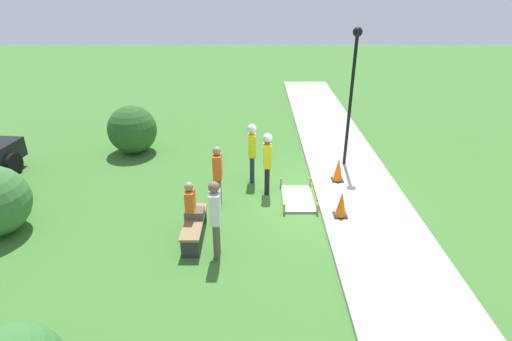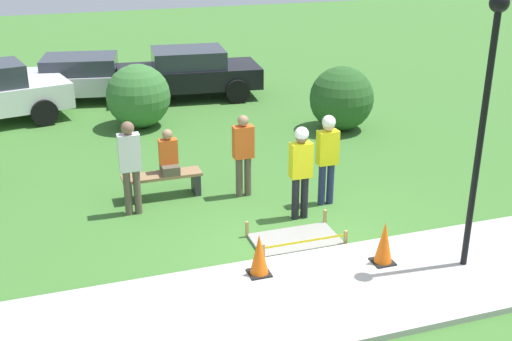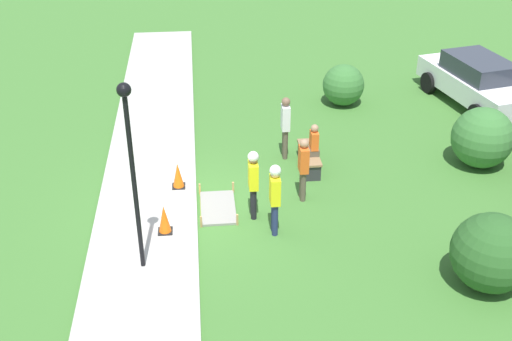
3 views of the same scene
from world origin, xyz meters
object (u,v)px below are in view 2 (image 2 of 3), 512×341
traffic_cone_near_patch (259,255)px  traffic_cone_far_patch (384,243)px  park_bench (162,181)px  bystander_in_orange_shirt (243,151)px  person_seated_on_bench (169,156)px  lamppost_near (486,98)px  bystander_in_gray_shirt (130,162)px  worker_assistant (327,152)px  parked_car_silver (81,77)px  parked_car_black (189,72)px  worker_supervisor (301,165)px

traffic_cone_near_patch → traffic_cone_far_patch: traffic_cone_far_patch is taller
park_bench → bystander_in_orange_shirt: bearing=-15.6°
person_seated_on_bench → lamppost_near: bearing=-48.4°
person_seated_on_bench → bystander_in_gray_shirt: size_ratio=0.49×
traffic_cone_far_patch → park_bench: bearing=126.2°
traffic_cone_far_patch → person_seated_on_bench: (-2.67, 3.92, 0.40)m
person_seated_on_bench → bystander_in_orange_shirt: size_ratio=0.52×
bystander_in_gray_shirt → worker_assistant: bearing=-11.5°
bystander_in_orange_shirt → traffic_cone_near_patch: bearing=-103.1°
bystander_in_orange_shirt → parked_car_silver: 8.72m
bystander_in_gray_shirt → parked_car_black: bystander_in_gray_shirt is taller
lamppost_near → parked_car_silver: bearing=112.2°
traffic_cone_far_patch → parked_car_black: bearing=93.3°
traffic_cone_far_patch → bystander_in_orange_shirt: size_ratio=0.42×
bystander_in_orange_shirt → lamppost_near: size_ratio=0.40×
traffic_cone_far_patch → parked_car_silver: (-3.78, 11.78, 0.25)m
bystander_in_orange_shirt → parked_car_black: (0.64, 7.61, -0.17)m
park_bench → worker_assistant: bearing=-24.0°
traffic_cone_near_patch → parked_car_silver: parked_car_silver is taller
traffic_cone_far_patch → bystander_in_orange_shirt: 3.70m
park_bench → worker_supervisor: size_ratio=0.88×
traffic_cone_near_patch → bystander_in_orange_shirt: bystander_in_orange_shirt is taller
traffic_cone_near_patch → parked_car_black: parked_car_black is taller
traffic_cone_far_patch → parked_car_black: (-0.63, 11.05, 0.34)m
bystander_in_gray_shirt → traffic_cone_near_patch: bearing=-63.3°
bystander_in_gray_shirt → parked_car_silver: bearing=91.9°
bystander_in_gray_shirt → lamppost_near: bearing=-38.4°
worker_assistant → bystander_in_gray_shirt: bearing=168.5°
traffic_cone_far_patch → worker_assistant: size_ratio=0.40×
park_bench → parked_car_black: parked_car_black is taller
traffic_cone_far_patch → worker_assistant: (0.14, 2.55, 0.63)m
bystander_in_gray_shirt → parked_car_silver: (-0.28, 8.49, -0.34)m
park_bench → parked_car_silver: (-0.95, 7.91, 0.36)m
bystander_in_orange_shirt → parked_car_silver: (-2.52, 8.35, -0.25)m
worker_supervisor → parked_car_black: worker_supervisor is taller
person_seated_on_bench → worker_assistant: 3.14m
bystander_in_orange_shirt → worker_assistant: bearing=-32.2°
worker_supervisor → parked_car_silver: bearing=108.3°
traffic_cone_far_patch → worker_assistant: worker_assistant is taller
traffic_cone_near_patch → parked_car_silver: (-1.78, 11.48, 0.27)m
traffic_cone_near_patch → worker_supervisor: size_ratio=0.38×
park_bench → person_seated_on_bench: bearing=16.7°
traffic_cone_far_patch → bystander_in_orange_shirt: (-1.27, 3.43, 0.51)m
bystander_in_orange_shirt → parked_car_black: 7.64m
worker_assistant → parked_car_black: size_ratio=0.41×
bystander_in_orange_shirt → parked_car_silver: bearing=106.8°
worker_assistant → bystander_in_orange_shirt: 1.67m
bystander_in_gray_shirt → traffic_cone_far_patch: bearing=-43.2°
traffic_cone_near_patch → bystander_in_gray_shirt: bearing=116.7°
parked_car_black → parked_car_silver: bearing=172.6°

